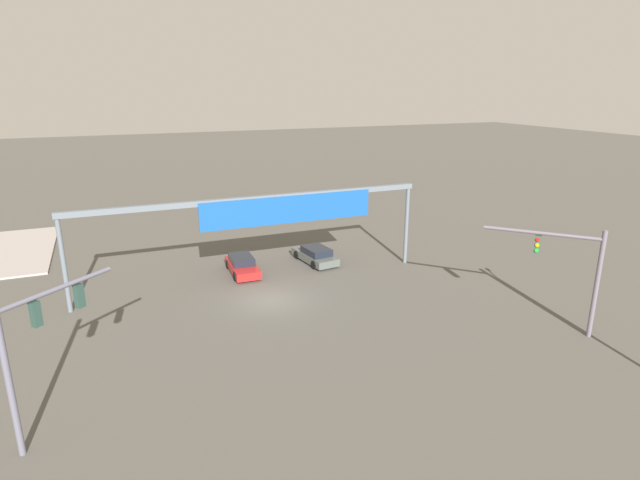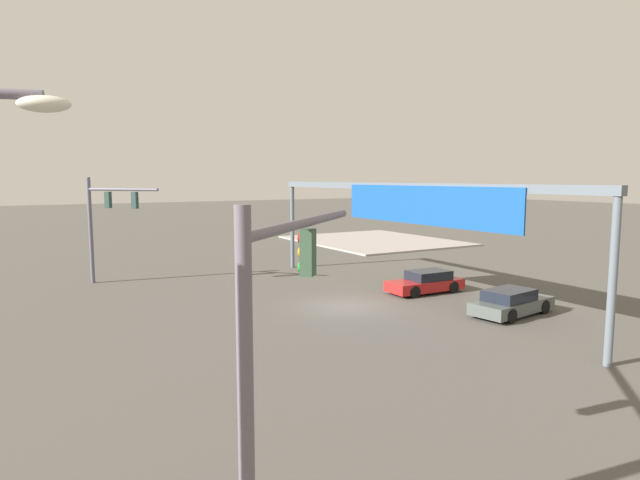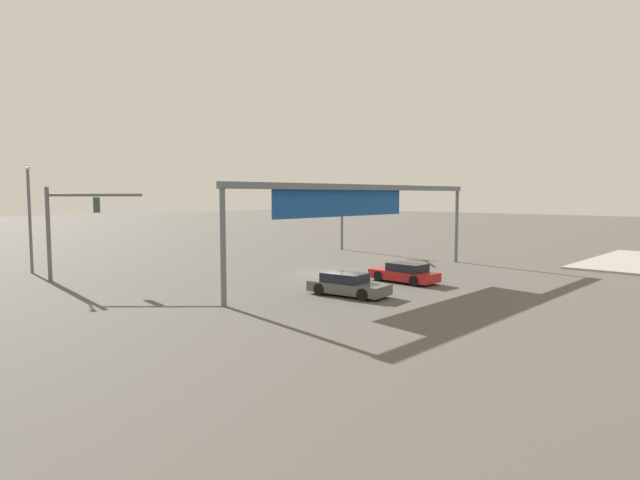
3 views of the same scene
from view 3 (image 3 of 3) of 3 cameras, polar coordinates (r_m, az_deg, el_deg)
The scene contains 7 objects.
ground_plane at distance 36.25m, azimuth 1.37°, elevation -3.66°, with size 239.93×239.93×0.00m, color #4F4B45.
traffic_signal_near_corner at distance 50.74m, azimuth 2.39°, elevation 3.51°, with size 3.80×3.34×6.31m.
traffic_signal_opposite_side at distance 36.41m, azimuth -25.34°, elevation 2.13°, with size 4.18×4.49×5.87m.
streetlamp_curved_arm at distance 41.03m, azimuth -28.72°, elevation 2.78°, with size 0.95×2.38×7.36m.
overhead_sign_gantry at distance 33.41m, azimuth 4.46°, elevation 4.36°, with size 23.33×0.43×6.03m.
sedan_car_approaching at distance 28.57m, azimuth 2.99°, elevation -4.83°, with size 2.31×4.54×1.21m.
sedan_car_waiting_far at distance 33.14m, azimuth 9.08°, elevation -3.53°, with size 1.93×4.36×1.21m.
Camera 3 is at (-26.94, -23.65, 5.40)m, focal length 29.82 mm.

